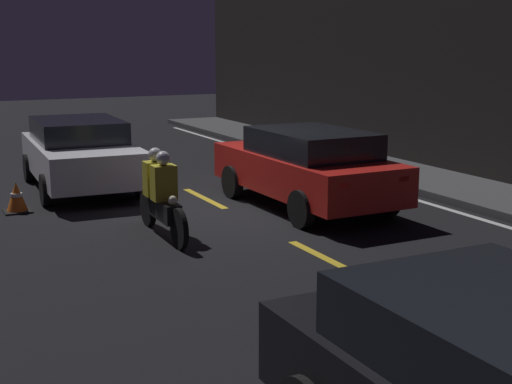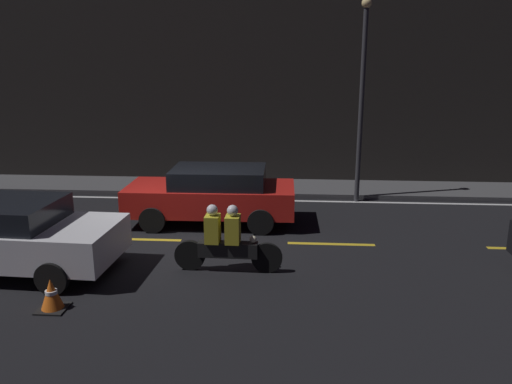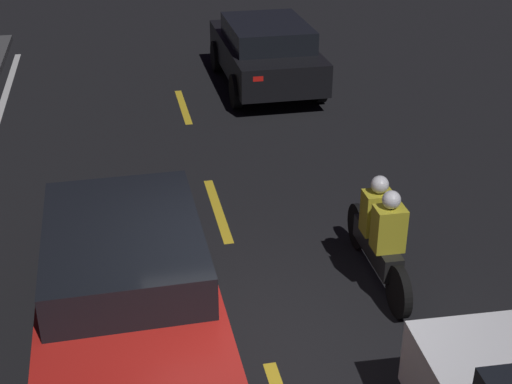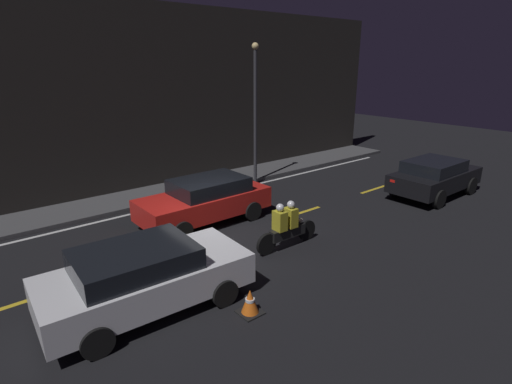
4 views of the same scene
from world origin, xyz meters
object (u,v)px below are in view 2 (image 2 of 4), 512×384
motorcycle (225,240)px  traffic_cone_near (52,295)px  sedan_white (7,234)px  street_lamp (362,92)px  taxi_red (213,194)px

motorcycle → traffic_cone_near: size_ratio=3.93×
sedan_white → motorcycle: sedan_white is taller
street_lamp → traffic_cone_near: bearing=-129.7°
taxi_red → street_lamp: street_lamp is taller
street_lamp → taxi_red: bearing=-149.6°
traffic_cone_near → street_lamp: 9.83m
taxi_red → motorcycle: size_ratio=1.98×
sedan_white → motorcycle: bearing=6.1°
motorcycle → traffic_cone_near: (-2.71, -1.80, -0.38)m
sedan_white → motorcycle: size_ratio=2.02×
taxi_red → motorcycle: bearing=102.3°
sedan_white → taxi_red: 4.91m
sedan_white → motorcycle: (4.31, 0.26, -0.12)m
traffic_cone_near → motorcycle: bearing=33.5°
taxi_red → traffic_cone_near: 5.29m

